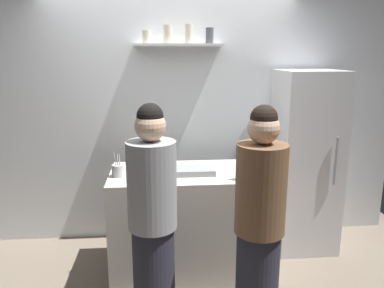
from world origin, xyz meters
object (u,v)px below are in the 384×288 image
(wine_bottle_green_glass, at_px, (247,167))
(wine_bottle_dark_glass, at_px, (157,166))
(refrigerator, at_px, (305,161))
(utensil_holder, at_px, (118,170))
(baking_pan, at_px, (195,170))
(person_brown_jacket, at_px, (259,227))
(person_grey_hoodie, at_px, (153,222))
(wine_bottle_pale_glass, at_px, (252,154))
(water_bottle_plastic, at_px, (169,158))

(wine_bottle_green_glass, xyz_separation_m, wine_bottle_dark_glass, (-0.73, 0.11, -0.00))
(refrigerator, distance_m, utensil_holder, 1.86)
(utensil_holder, bearing_deg, baking_pan, 3.15)
(wine_bottle_dark_glass, bearing_deg, person_brown_jacket, -45.68)
(person_grey_hoodie, bearing_deg, wine_bottle_pale_glass, 151.33)
(wine_bottle_dark_glass, bearing_deg, utensil_holder, 166.94)
(baking_pan, relative_size, utensil_holder, 1.56)
(refrigerator, xyz_separation_m, wine_bottle_dark_glass, (-1.48, -0.52, 0.15))
(baking_pan, xyz_separation_m, person_brown_jacket, (0.36, -0.82, -0.15))
(utensil_holder, relative_size, person_grey_hoodie, 0.13)
(refrigerator, relative_size, wine_bottle_pale_glass, 6.06)
(wine_bottle_green_glass, height_order, person_brown_jacket, person_brown_jacket)
(person_grey_hoodie, distance_m, person_brown_jacket, 0.73)
(refrigerator, height_order, wine_bottle_dark_glass, refrigerator)
(baking_pan, relative_size, wine_bottle_green_glass, 1.11)
(wine_bottle_dark_glass, distance_m, person_brown_jacket, 1.02)
(baking_pan, distance_m, wine_bottle_green_glass, 0.47)
(wine_bottle_dark_glass, height_order, water_bottle_plastic, wine_bottle_dark_glass)
(wine_bottle_green_glass, distance_m, person_grey_hoodie, 0.93)
(wine_bottle_green_glass, bearing_deg, wine_bottle_dark_glass, 171.68)
(utensil_holder, relative_size, person_brown_jacket, 0.13)
(water_bottle_plastic, relative_size, person_grey_hoodie, 0.16)
(refrigerator, xyz_separation_m, person_grey_hoodie, (-1.51, -1.09, -0.09))
(water_bottle_plastic, bearing_deg, person_grey_hoodie, -99.74)
(person_grey_hoodie, relative_size, person_brown_jacket, 1.00)
(wine_bottle_green_glass, relative_size, wine_bottle_dark_glass, 1.02)
(utensil_holder, relative_size, wine_bottle_green_glass, 0.71)
(water_bottle_plastic, distance_m, person_grey_hoodie, 0.85)
(utensil_holder, relative_size, wine_bottle_dark_glass, 0.72)
(wine_bottle_green_glass, height_order, water_bottle_plastic, wine_bottle_green_glass)
(utensil_holder, bearing_deg, person_grey_hoodie, -65.24)
(refrigerator, distance_m, person_grey_hoodie, 1.86)
(baking_pan, bearing_deg, wine_bottle_pale_glass, 17.15)
(utensil_holder, xyz_separation_m, person_grey_hoodie, (0.30, -0.65, -0.18))
(wine_bottle_dark_glass, bearing_deg, baking_pan, 18.96)
(person_brown_jacket, bearing_deg, refrigerator, -171.49)
(wine_bottle_green_glass, distance_m, person_brown_jacket, 0.65)
(refrigerator, height_order, utensil_holder, refrigerator)
(water_bottle_plastic, xyz_separation_m, person_brown_jacket, (0.58, -0.94, -0.24))
(utensil_holder, distance_m, person_brown_jacket, 1.30)
(refrigerator, bearing_deg, person_brown_jacket, -122.55)
(refrigerator, bearing_deg, utensil_holder, -166.12)
(utensil_holder, relative_size, water_bottle_plastic, 0.85)
(baking_pan, xyz_separation_m, water_bottle_plastic, (-0.22, 0.12, 0.09))
(wine_bottle_dark_glass, relative_size, person_brown_jacket, 0.18)
(baking_pan, height_order, utensil_holder, utensil_holder)
(water_bottle_plastic, bearing_deg, wine_bottle_green_glass, -28.26)
(person_brown_jacket, bearing_deg, baking_pan, -115.02)
(utensil_holder, xyz_separation_m, water_bottle_plastic, (0.44, 0.15, 0.06))
(refrigerator, bearing_deg, baking_pan, -160.37)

